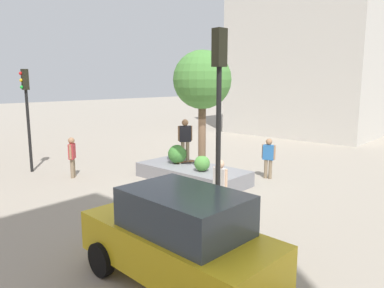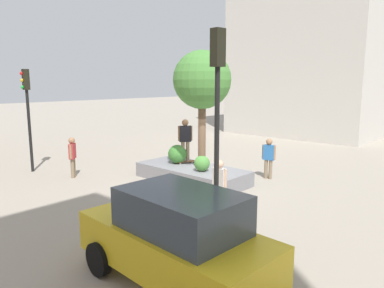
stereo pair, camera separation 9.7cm
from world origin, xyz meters
TOP-DOWN VIEW (x-y plane):
  - ground_plane at (0.00, 0.00)m, footprint 120.00×120.00m
  - planter_ledge at (0.54, -0.31)m, footprint 4.47×1.94m
  - plaza_tree at (-0.12, -0.12)m, footprint 2.10×2.10m
  - boxwood_shrub at (-0.19, -0.06)m, footprint 0.58×0.58m
  - hedge_clump at (1.41, -0.38)m, footprint 0.75×0.75m
  - skateboard at (1.18, -0.60)m, footprint 0.52×0.82m
  - skateboarder at (1.18, -0.60)m, footprint 0.44×0.48m
  - taxi_cab at (-4.18, 5.33)m, footprint 4.11×2.05m
  - traffic_light_corner at (6.69, 3.21)m, footprint 0.32×0.36m
  - traffic_light_median at (-3.43, 3.20)m, footprint 0.35×0.31m
  - bystander_watching at (-2.29, 1.60)m, footprint 0.53×0.24m
  - passerby_with_bag at (-1.47, -2.63)m, footprint 0.54×0.28m
  - pedestrian_crossing at (4.48, 2.52)m, footprint 0.44×0.44m
  - plaza_lowrise_south at (3.20, -15.56)m, footprint 9.97×6.39m

SIDE VIEW (x-z plane):
  - ground_plane at x=0.00m, z-range 0.00..0.00m
  - planter_ledge at x=0.54m, z-range 0.00..0.57m
  - skateboard at x=1.18m, z-range 0.59..0.66m
  - boxwood_shrub at x=-0.19m, z-range 0.57..1.15m
  - bystander_watching at x=-2.29m, z-range 0.12..1.68m
  - passerby_with_bag at x=-1.47m, z-range 0.13..1.74m
  - hedge_clump at x=1.41m, z-range 0.57..1.32m
  - pedestrian_crossing at x=4.48m, z-range 0.13..1.77m
  - taxi_cab at x=-4.18m, z-range 0.01..1.89m
  - skateboarder at x=1.18m, z-range 0.77..2.49m
  - traffic_light_corner at x=6.69m, z-range 0.80..5.15m
  - traffic_light_median at x=-3.43m, z-range 0.88..5.89m
  - plaza_tree at x=-0.12m, z-range 1.66..6.05m
  - plaza_lowrise_south at x=3.20m, z-range 0.00..17.41m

